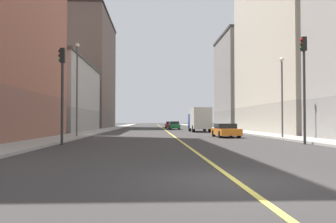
# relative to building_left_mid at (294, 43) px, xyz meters

# --- Properties ---
(ground_plane) EXTENTS (400.00, 400.00, 0.00)m
(ground_plane) POSITION_rel_building_left_mid_xyz_m (-15.50, -33.29, -11.15)
(ground_plane) COLOR #353231
(ground_plane) RESTS_ON ground
(sidewalk_left) EXTENTS (2.82, 168.00, 0.15)m
(sidewalk_left) POSITION_rel_building_left_mid_xyz_m (-6.09, 15.71, -11.07)
(sidewalk_left) COLOR #9E9B93
(sidewalk_left) RESTS_ON ground
(sidewalk_right) EXTENTS (2.82, 168.00, 0.15)m
(sidewalk_right) POSITION_rel_building_left_mid_xyz_m (-24.91, 15.71, -11.07)
(sidewalk_right) COLOR #9E9B93
(sidewalk_right) RESTS_ON ground
(lane_center_stripe) EXTENTS (0.16, 154.00, 0.01)m
(lane_center_stripe) POSITION_rel_building_left_mid_xyz_m (-15.50, 15.71, -11.14)
(lane_center_stripe) COLOR #E5D14C
(lane_center_stripe) RESTS_ON ground
(building_left_mid) EXTENTS (9.66, 23.25, 22.28)m
(building_left_mid) POSITION_rel_building_left_mid_xyz_m (0.00, 0.00, 0.00)
(building_left_mid) COLOR #9D9688
(building_left_mid) RESTS_ON ground
(building_left_far) EXTENTS (9.66, 15.33, 17.40)m
(building_left_far) POSITION_rel_building_left_mid_xyz_m (-0.00, 21.74, -2.44)
(building_left_far) COLOR slate
(building_left_far) RESTS_ON ground
(building_right_midblock) EXTENTS (9.66, 20.49, 9.62)m
(building_right_midblock) POSITION_rel_building_left_mid_xyz_m (-31.00, 5.92, -6.33)
(building_right_midblock) COLOR gray
(building_right_midblock) RESTS_ON ground
(building_right_distant) EXTENTS (9.66, 22.53, 22.74)m
(building_right_distant) POSITION_rel_building_left_mid_xyz_m (-31.00, 29.57, 0.23)
(building_right_distant) COLOR brown
(building_right_distant) RESTS_ON ground
(traffic_light_left_near) EXTENTS (0.40, 0.32, 6.84)m
(traffic_light_left_near) POSITION_rel_building_left_mid_xyz_m (-7.91, -20.32, -6.79)
(traffic_light_left_near) COLOR #2D2D2D
(traffic_light_left_near) RESTS_ON ground
(traffic_light_right_near) EXTENTS (0.40, 0.32, 5.97)m
(traffic_light_right_near) POSITION_rel_building_left_mid_xyz_m (-23.12, -20.32, -7.28)
(traffic_light_right_near) COLOR #2D2D2D
(traffic_light_right_near) RESTS_ON ground
(street_lamp_left_near) EXTENTS (0.36, 0.36, 6.56)m
(street_lamp_left_near) POSITION_rel_building_left_mid_xyz_m (-6.90, -13.97, -6.98)
(street_lamp_left_near) COLOR #4C4C51
(street_lamp_left_near) RESTS_ON ground
(street_lamp_right_near) EXTENTS (0.36, 0.36, 8.11)m
(street_lamp_right_near) POSITION_rel_building_left_mid_xyz_m (-24.10, -11.54, -6.16)
(street_lamp_right_near) COLOR #4C4C51
(street_lamp_right_near) RESTS_ON ground
(car_orange) EXTENTS (2.00, 4.27, 1.24)m
(car_orange) POSITION_rel_building_left_mid_xyz_m (-10.96, -11.02, -10.53)
(car_orange) COLOR orange
(car_orange) RESTS_ON ground
(car_green) EXTENTS (1.78, 4.41, 1.37)m
(car_green) POSITION_rel_building_left_mid_xyz_m (-13.83, 16.18, -10.49)
(car_green) COLOR #1E6B38
(car_green) RESTS_ON ground
(car_red) EXTENTS (2.03, 4.14, 1.31)m
(car_red) POSITION_rel_building_left_mid_xyz_m (-13.95, 27.02, -10.52)
(car_red) COLOR red
(car_red) RESTS_ON ground
(box_truck) EXTENTS (2.40, 7.08, 3.17)m
(box_truck) POSITION_rel_building_left_mid_xyz_m (-11.24, 4.00, -9.47)
(box_truck) COLOR navy
(box_truck) RESTS_ON ground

